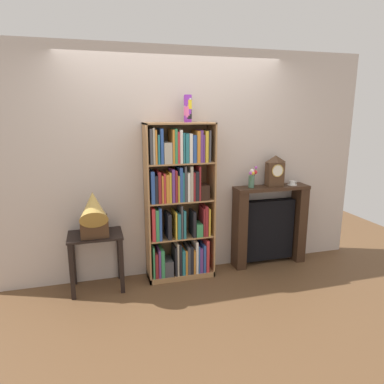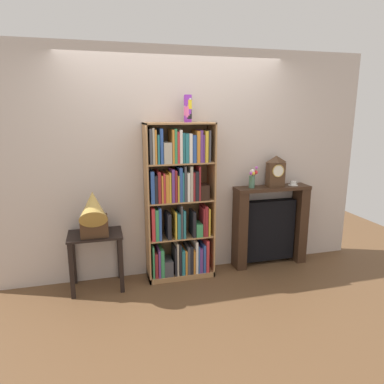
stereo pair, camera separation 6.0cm
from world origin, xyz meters
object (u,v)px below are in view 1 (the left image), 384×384
cup_stack (188,109)px  flower_vase (252,178)px  teacup_with_saucer (292,183)px  gramophone (94,214)px  mantel_clock (275,171)px  bookshelf (179,206)px  side_table_left (96,248)px  fireplace_mantel (269,225)px

cup_stack → flower_vase: cup_stack is taller
cup_stack → teacup_with_saucer: 1.62m
teacup_with_saucer → gramophone: bearing=-176.1°
gramophone → mantel_clock: 2.18m
cup_stack → mantel_clock: bearing=-0.0°
flower_vase → teacup_with_saucer: flower_vase is taller
bookshelf → mantel_clock: 1.26m
bookshelf → flower_vase: bookshelf is taller
flower_vase → teacup_with_saucer: (0.55, 0.01, -0.10)m
gramophone → teacup_with_saucer: 2.41m
bookshelf → side_table_left: 1.02m
flower_vase → teacup_with_saucer: 0.56m
flower_vase → mantel_clock: bearing=1.1°
cup_stack → flower_vase: size_ratio=1.11×
fireplace_mantel → mantel_clock: 0.70m
bookshelf → teacup_with_saucer: bearing=1.6°
fireplace_mantel → bookshelf: bearing=-177.1°
side_table_left → flower_vase: flower_vase is taller
fireplace_mantel → flower_vase: flower_vase is taller
side_table_left → teacup_with_saucer: (2.40, 0.08, 0.57)m
fireplace_mantel → cup_stack: bearing=-178.9°
gramophone → teacup_with_saucer: gramophone is taller
gramophone → flower_vase: (1.84, 0.15, 0.25)m
side_table_left → teacup_with_saucer: 2.46m
gramophone → fireplace_mantel: gramophone is taller
bookshelf → gramophone: size_ratio=3.15×
fireplace_mantel → mantel_clock: (0.03, -0.02, 0.70)m
mantel_clock → flower_vase: bearing=-178.9°
gramophone → fireplace_mantel: (2.12, 0.18, -0.38)m
cup_stack → side_table_left: 1.81m
flower_vase → teacup_with_saucer: size_ratio=2.09×
bookshelf → fireplace_mantel: bookshelf is taller
cup_stack → teacup_with_saucer: cup_stack is taller
cup_stack → gramophone: 1.50m
cup_stack → gramophone: (-1.05, -0.16, -1.05)m
flower_vase → bookshelf: bearing=-178.0°
fireplace_mantel → teacup_with_saucer: bearing=-3.8°
gramophone → mantel_clock: mantel_clock is taller
fireplace_mantel → flower_vase: bearing=-174.2°
cup_stack → side_table_left: bearing=-175.8°
cup_stack → teacup_with_saucer: bearing=0.1°
cup_stack → flower_vase: 1.13m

